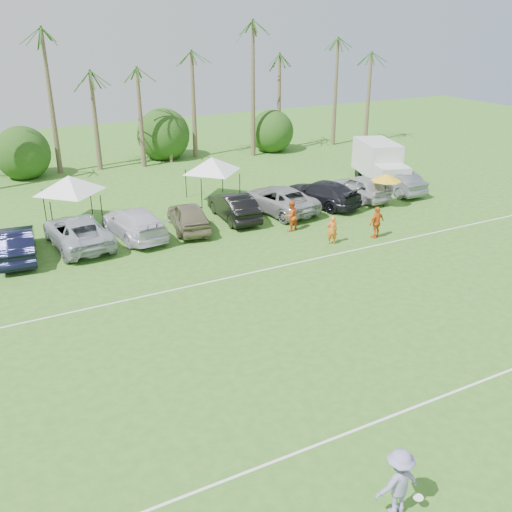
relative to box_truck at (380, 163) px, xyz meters
name	(u,v)px	position (x,y,z in m)	size (l,w,h in m)	color
ground	(424,460)	(-17.49, -23.73, -1.69)	(120.00, 120.00, 0.00)	#3A6F21
field_lines	(286,335)	(-17.49, -15.73, -1.69)	(80.00, 12.10, 0.01)	white
palm_tree_4	(40,79)	(-21.49, 14.27, 5.79)	(2.40, 2.40, 8.90)	brown
palm_tree_5	(92,65)	(-17.49, 14.27, 6.66)	(2.40, 2.40, 9.90)	brown
palm_tree_6	(141,52)	(-13.49, 14.27, 7.52)	(2.40, 2.40, 10.90)	brown
palm_tree_7	(187,40)	(-9.49, 14.27, 8.37)	(2.40, 2.40, 11.90)	brown
palm_tree_8	(242,70)	(-4.49, 14.27, 5.79)	(2.40, 2.40, 8.90)	brown
palm_tree_9	(290,58)	(0.51, 14.27, 6.66)	(2.40, 2.40, 9.90)	brown
palm_tree_10	(336,46)	(5.51, 14.27, 7.52)	(2.40, 2.40, 10.90)	brown
palm_tree_11	(371,36)	(9.51, 14.27, 8.37)	(2.40, 2.40, 11.90)	brown
bush_tree_1	(22,154)	(-23.49, 15.27, 0.10)	(4.00, 4.00, 4.00)	brown
bush_tree_2	(166,140)	(-11.49, 15.27, 0.10)	(4.00, 4.00, 4.00)	brown
bush_tree_3	(266,130)	(-1.49, 15.27, 0.10)	(4.00, 4.00, 4.00)	brown
sideline_player_a	(332,230)	(-10.10, -8.31, -0.88)	(0.60, 0.39, 1.64)	orange
sideline_player_b	(291,216)	(-11.06, -5.39, -0.77)	(0.90, 0.70, 1.86)	#E15419
sideline_player_c	(377,222)	(-7.29, -8.73, -0.75)	(1.11, 0.46, 1.89)	orange
box_truck	(380,163)	(0.00, 0.00, 0.00)	(4.04, 6.55, 3.17)	silver
canopy_tent_left	(68,176)	(-22.35, 1.83, 1.39)	(4.44, 4.44, 3.60)	black
canopy_tent_right	(212,157)	(-12.72, 2.41, 1.34)	(4.37, 4.37, 3.54)	black
market_umbrella	(387,177)	(-3.09, -4.39, 0.34)	(2.04, 2.04, 2.27)	black
frisbee_player	(398,483)	(-19.49, -24.76, -0.71)	(1.34, 0.81, 1.96)	#8981B7
parked_car_1	(17,243)	(-26.08, -2.28, -0.85)	(1.79, 5.13, 1.69)	black
parked_car_2	(78,231)	(-22.85, -1.92, -0.85)	(2.80, 6.08, 1.69)	#ABB0B9
parked_car_3	(134,223)	(-19.62, -1.98, -0.85)	(2.37, 5.82, 1.69)	silver
parked_car_4	(189,216)	(-16.40, -2.37, -0.85)	(1.99, 4.96, 1.69)	#7A7355
parked_car_5	(234,206)	(-13.17, -1.93, -0.85)	(1.79, 5.13, 1.69)	black
parked_car_6	(278,199)	(-9.94, -1.92, -0.85)	(2.80, 6.08, 1.69)	#9C9D9E
parked_car_7	(321,193)	(-6.71, -2.09, -0.85)	(2.37, 5.82, 1.69)	black
parked_car_8	(360,187)	(-3.48, -2.13, -0.85)	(1.99, 4.96, 1.69)	#B7B7BA
parked_car_9	(395,181)	(-0.26, -2.05, -0.85)	(1.79, 5.13, 1.69)	slate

